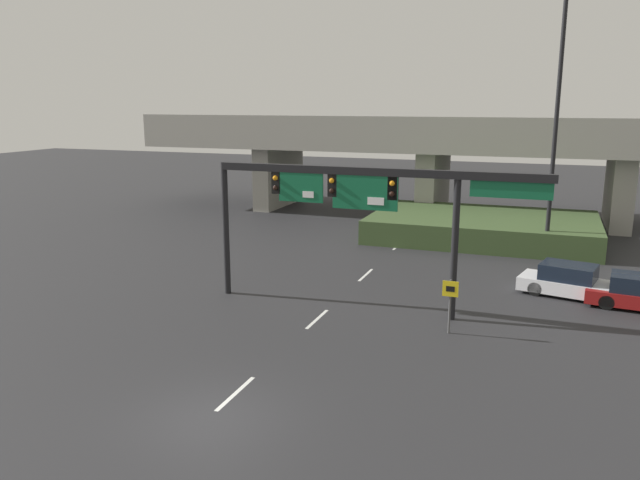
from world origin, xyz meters
name	(u,v)px	position (x,y,z in m)	size (l,w,h in m)	color
ground_plane	(211,416)	(0.00, 0.00, 0.00)	(160.00, 160.00, 0.00)	#262628
lane_markings	(366,275)	(0.00, 15.64, 0.00)	(0.14, 30.68, 0.01)	silver
signal_gantry	(358,196)	(1.10, 10.45, 4.89)	(14.07, 0.44, 6.06)	black
speed_limit_sign	(450,299)	(5.29, 8.83, 1.40)	(0.60, 0.11, 2.13)	#4C4C4C
highway_light_pole_near	(559,92)	(8.57, 22.95, 9.17)	(0.70, 0.36, 17.58)	black
overpass_bridge	(435,146)	(0.00, 34.13, 5.34)	(46.25, 9.20, 7.66)	gray
grass_embankment	(483,227)	(4.66, 26.66, 0.75)	(14.01, 9.22, 1.50)	#384C28
parked_sedan_near_right	(570,282)	(9.72, 15.51, 0.68)	(4.80, 2.81, 1.47)	silver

